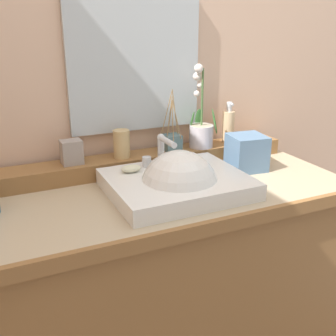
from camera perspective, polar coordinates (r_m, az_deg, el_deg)
wall_back at (r=1.67m, az=-6.52°, el=16.85°), size 3.12×0.20×2.66m
vanity_cabinet at (r=1.63m, az=-0.61°, el=-17.07°), size 1.29×0.58×0.87m
back_ledge at (r=1.59m, az=-3.83°, el=0.87°), size 1.22×0.12×0.06m
sink_basin at (r=1.37m, az=1.45°, el=-2.65°), size 0.45×0.37×0.28m
soap_bar at (r=1.41m, az=-5.11°, el=-0.08°), size 0.07×0.04×0.02m
potted_plant at (r=1.65m, az=4.58°, el=5.48°), size 0.11×0.11×0.33m
soap_dispenser at (r=1.74m, az=8.33°, el=5.83°), size 0.05×0.05×0.17m
tumbler_cup at (r=1.53m, az=-6.42°, el=3.33°), size 0.06×0.06×0.10m
reed_diffuser at (r=1.61m, az=0.55°, el=3.68°), size 0.08×0.10×0.24m
trinket_box at (r=1.49m, az=-13.16°, el=2.15°), size 0.07×0.06×0.09m
tissue_box at (r=1.60m, az=10.80°, el=2.13°), size 0.14×0.14×0.13m
mirror at (r=1.58m, az=-4.51°, el=13.86°), size 0.51×0.02×0.48m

